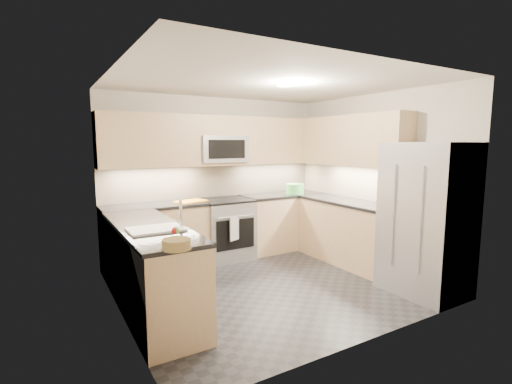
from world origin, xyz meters
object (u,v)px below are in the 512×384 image
object	(u,v)px
cutting_board	(191,201)
gas_range	(226,230)
fruit_basket	(177,244)
microwave	(221,149)
utensil_bowl	(295,189)
refrigerator	(426,219)

from	to	relation	value
cutting_board	gas_range	bearing A→B (deg)	0.06
cutting_board	fruit_basket	size ratio (longest dim) A/B	1.89
microwave	utensil_bowl	bearing A→B (deg)	-10.42
fruit_basket	gas_range	bearing A→B (deg)	55.89
cutting_board	fruit_basket	distance (m)	2.47
cutting_board	fruit_basket	world-z (taller)	fruit_basket
gas_range	cutting_board	size ratio (longest dim) A/B	2.09
cutting_board	refrigerator	bearing A→B (deg)	-50.39
microwave	utensil_bowl	world-z (taller)	microwave
gas_range	microwave	world-z (taller)	microwave
gas_range	fruit_basket	world-z (taller)	fruit_basket
refrigerator	cutting_board	bearing A→B (deg)	129.61
utensil_bowl	fruit_basket	size ratio (longest dim) A/B	1.31
refrigerator	utensil_bowl	bearing A→B (deg)	94.97
fruit_basket	refrigerator	bearing A→B (deg)	-2.96
refrigerator	fruit_basket	distance (m)	2.99
microwave	refrigerator	bearing A→B (deg)	-60.38
microwave	refrigerator	xyz separation A→B (m)	(1.45, -2.55, -0.80)
refrigerator	cutting_board	distance (m)	3.15
utensil_bowl	fruit_basket	world-z (taller)	utensil_bowl
gas_range	microwave	bearing A→B (deg)	90.00
utensil_bowl	gas_range	bearing A→B (deg)	175.22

